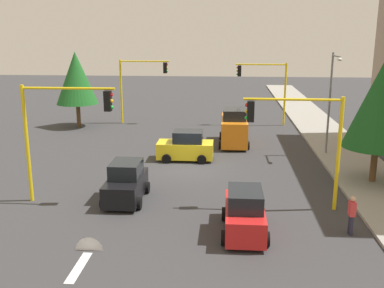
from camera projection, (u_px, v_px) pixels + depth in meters
The scene contains 15 objects.
ground_plane at pixel (189, 169), 27.78m from camera, with size 120.00×120.00×0.00m, color #353538.
sidewalk_kerb at pixel (341, 150), 31.82m from camera, with size 80.00×4.00×0.15m, color gray.
lane_arrow_near at pixel (86, 257), 16.87m from camera, with size 2.40×1.10×1.10m.
traffic_signal_far_left at pixel (265, 81), 39.92m from camera, with size 0.36×4.59×5.64m.
traffic_signal_near_left at pixel (300, 130), 20.62m from camera, with size 0.36×4.59×5.45m.
traffic_signal_far_right at pixel (140, 79), 40.74m from camera, with size 0.36×4.59×5.87m.
traffic_signal_near_right at pixel (61, 121), 21.40m from camera, with size 0.36×4.59×5.86m.
street_lamp_curbside at pixel (332, 93), 29.53m from camera, with size 2.15×0.28×7.00m.
tree_roadside_near at pixel (380, 106), 23.98m from camera, with size 3.72×3.72×6.78m.
tree_opposite_side at pixel (76, 78), 39.14m from camera, with size 3.66×3.66×6.67m.
delivery_van_orange at pixel (234, 128), 33.50m from camera, with size 4.80×2.22×2.77m.
car_yellow at pixel (186, 147), 29.53m from camera, with size 2.07×3.69×1.98m.
car_red at pixel (245, 213), 18.70m from camera, with size 3.90×1.92×1.98m.
car_black at pixel (126, 183), 22.41m from camera, with size 3.65×1.97×1.98m.
pedestrian_crossing at pixel (352, 214), 18.55m from camera, with size 0.40×0.24×1.70m.
Camera 1 is at (26.48, 2.21, 8.28)m, focal length 41.62 mm.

